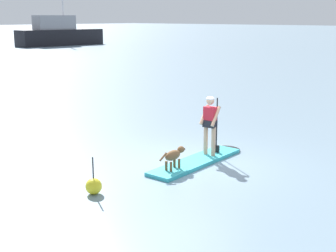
{
  "coord_description": "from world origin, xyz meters",
  "views": [
    {
      "loc": [
        -9.8,
        -7.42,
        3.91
      ],
      "look_at": [
        0.0,
        1.0,
        0.9
      ],
      "focal_mm": 50.37,
      "sensor_mm": 36.0,
      "label": 1
    }
  ],
  "objects_px": {
    "dog": "(174,155)",
    "paddleboard": "(201,160)",
    "person_paddler": "(210,121)",
    "marker_buoy": "(94,186)",
    "moored_boat_far_port": "(59,34)"
  },
  "relations": [
    {
      "from": "paddleboard",
      "to": "person_paddler",
      "type": "relative_size",
      "value": 2.19
    },
    {
      "from": "person_paddler",
      "to": "marker_buoy",
      "type": "relative_size",
      "value": 1.91
    },
    {
      "from": "marker_buoy",
      "to": "person_paddler",
      "type": "bearing_deg",
      "value": -5.0
    },
    {
      "from": "person_paddler",
      "to": "dog",
      "type": "relative_size",
      "value": 1.62
    },
    {
      "from": "dog",
      "to": "paddleboard",
      "type": "bearing_deg",
      "value": 1.7
    },
    {
      "from": "paddleboard",
      "to": "marker_buoy",
      "type": "distance_m",
      "value": 3.55
    },
    {
      "from": "person_paddler",
      "to": "moored_boat_far_port",
      "type": "xyz_separation_m",
      "value": [
        29.92,
        47.1,
        0.5
      ]
    },
    {
      "from": "paddleboard",
      "to": "dog",
      "type": "height_order",
      "value": "dog"
    },
    {
      "from": "paddleboard",
      "to": "person_paddler",
      "type": "xyz_separation_m",
      "value": [
        0.44,
        0.01,
        1.01
      ]
    },
    {
      "from": "dog",
      "to": "marker_buoy",
      "type": "relative_size",
      "value": 1.18
    },
    {
      "from": "person_paddler",
      "to": "paddleboard",
      "type": "bearing_deg",
      "value": -178.3
    },
    {
      "from": "dog",
      "to": "marker_buoy",
      "type": "bearing_deg",
      "value": 170.4
    },
    {
      "from": "moored_boat_far_port",
      "to": "marker_buoy",
      "type": "height_order",
      "value": "moored_boat_far_port"
    },
    {
      "from": "moored_boat_far_port",
      "to": "marker_buoy",
      "type": "distance_m",
      "value": 57.75
    },
    {
      "from": "moored_boat_far_port",
      "to": "marker_buoy",
      "type": "relative_size",
      "value": 14.32
    }
  ]
}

